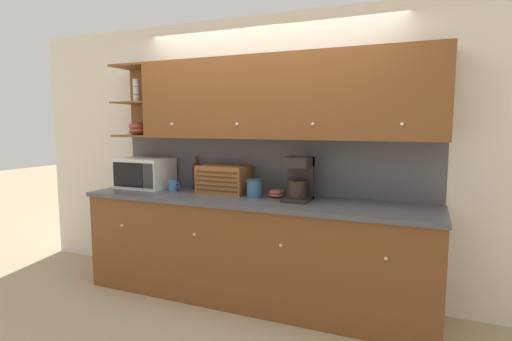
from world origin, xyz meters
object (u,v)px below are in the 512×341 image
object	(u,v)px
bowl_stack_on_counter	(277,193)
mug	(173,186)
storage_canister	(254,188)
coffee_maker	(299,178)
wine_bottle	(197,174)
bread_box	(224,179)
microwave	(145,173)

from	to	relation	value
bowl_stack_on_counter	mug	bearing A→B (deg)	-175.46
storage_canister	coffee_maker	bearing A→B (deg)	2.54
wine_bottle	mug	bearing A→B (deg)	-126.97
mug	coffee_maker	distance (m)	1.28
wine_bottle	bread_box	xyz separation A→B (m)	(0.36, -0.11, -0.02)
wine_bottle	bowl_stack_on_counter	size ratio (longest dim) A/B	2.12
bread_box	storage_canister	bearing A→B (deg)	-14.26
storage_canister	bowl_stack_on_counter	distance (m)	0.21
mug	bread_box	world-z (taller)	bread_box
microwave	coffee_maker	size ratio (longest dim) A/B	1.38
microwave	bread_box	world-z (taller)	microwave
mug	wine_bottle	world-z (taller)	wine_bottle
wine_bottle	bowl_stack_on_counter	world-z (taller)	wine_bottle
mug	bowl_stack_on_counter	size ratio (longest dim) A/B	0.67
storage_canister	microwave	bearing A→B (deg)	176.88
microwave	coffee_maker	xyz separation A→B (m)	(1.66, -0.05, 0.04)
microwave	coffee_maker	distance (m)	1.67
storage_canister	bowl_stack_on_counter	world-z (taller)	storage_canister
microwave	coffee_maker	world-z (taller)	coffee_maker
microwave	coffee_maker	bearing A→B (deg)	-1.74
mug	coffee_maker	world-z (taller)	coffee_maker
storage_canister	coffee_maker	size ratio (longest dim) A/B	0.43
mug	bread_box	distance (m)	0.52
storage_canister	mug	bearing A→B (deg)	179.79
bowl_stack_on_counter	bread_box	bearing A→B (deg)	179.60
bread_box	storage_canister	distance (m)	0.37
mug	wine_bottle	bearing A→B (deg)	53.03
mug	wine_bottle	distance (m)	0.27
coffee_maker	wine_bottle	bearing A→B (deg)	170.72
coffee_maker	bowl_stack_on_counter	bearing A→B (deg)	162.98
microwave	bread_box	distance (m)	0.90
microwave	bowl_stack_on_counter	bearing A→B (deg)	0.72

